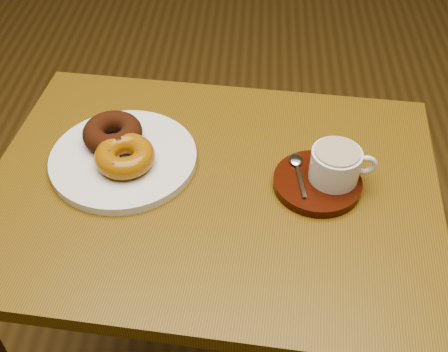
# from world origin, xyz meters

# --- Properties ---
(ground) EXTENTS (6.00, 6.00, 0.00)m
(ground) POSITION_xyz_m (0.00, 0.00, 0.00)
(ground) COLOR #543C1A
(ground) RESTS_ON ground
(cafe_table) EXTENTS (0.78, 0.61, 0.69)m
(cafe_table) POSITION_xyz_m (-0.23, -0.25, 0.58)
(cafe_table) COLOR brown
(cafe_table) RESTS_ON ground
(donut_plate) EXTENTS (0.34, 0.34, 0.02)m
(donut_plate) POSITION_xyz_m (-0.39, -0.21, 0.70)
(donut_plate) COLOR silver
(donut_plate) RESTS_ON cafe_table
(donut_cinnamon) EXTENTS (0.13, 0.13, 0.04)m
(donut_cinnamon) POSITION_xyz_m (-0.41, -0.17, 0.73)
(donut_cinnamon) COLOR #35170A
(donut_cinnamon) RESTS_ON donut_plate
(donut_caramel) EXTENTS (0.12, 0.12, 0.04)m
(donut_caramel) POSITION_xyz_m (-0.38, -0.23, 0.73)
(donut_caramel) COLOR #935C10
(donut_caramel) RESTS_ON donut_plate
(saucer) EXTENTS (0.18, 0.18, 0.02)m
(saucer) POSITION_xyz_m (-0.06, -0.24, 0.70)
(saucer) COLOR black
(saucer) RESTS_ON cafe_table
(coffee_cup) EXTENTS (0.11, 0.08, 0.06)m
(coffee_cup) POSITION_xyz_m (-0.04, -0.24, 0.74)
(coffee_cup) COLOR silver
(coffee_cup) RESTS_ON saucer
(teaspoon) EXTENTS (0.03, 0.10, 0.01)m
(teaspoon) POSITION_xyz_m (-0.10, -0.21, 0.71)
(teaspoon) COLOR silver
(teaspoon) RESTS_ON saucer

